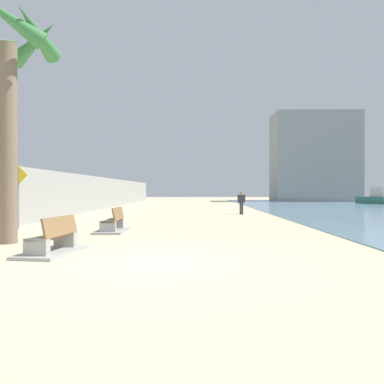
# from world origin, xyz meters

# --- Properties ---
(ground_plane) EXTENTS (120.00, 120.00, 0.00)m
(ground_plane) POSITION_xyz_m (0.00, 18.00, 0.00)
(ground_plane) COLOR #C6B793
(seawall) EXTENTS (0.80, 64.00, 2.74)m
(seawall) POSITION_xyz_m (-7.50, 18.00, 1.37)
(seawall) COLOR #9E9E99
(seawall) RESTS_ON ground
(palm_tree) EXTENTS (3.16, 3.13, 7.50)m
(palm_tree) POSITION_xyz_m (-4.85, 2.93, 5.33)
(palm_tree) COLOR #7A6651
(palm_tree) RESTS_ON ground
(bench_near) EXTENTS (1.38, 2.23, 0.98)m
(bench_near) POSITION_xyz_m (-2.77, 1.08, 0.23)
(bench_near) COLOR #9E9E99
(bench_near) RESTS_ON ground
(bench_far) EXTENTS (1.10, 2.10, 0.98)m
(bench_far) POSITION_xyz_m (-2.36, 6.12, 0.23)
(bench_far) COLOR #9E9E99
(bench_far) RESTS_ON ground
(person_walking) EXTENTS (0.53, 0.21, 1.57)m
(person_walking) POSITION_xyz_m (3.97, 16.54, 0.90)
(person_walking) COLOR #333338
(person_walking) RESTS_ON ground
(boat_far_left) EXTENTS (3.41, 5.15, 1.95)m
(boat_far_left) POSITION_xyz_m (22.32, 35.45, 0.74)
(boat_far_left) COLOR #337060
(boat_far_left) RESTS_ON water_bay
(pedestrian_sign) EXTENTS (0.85, 0.08, 2.72)m
(pedestrian_sign) POSITION_xyz_m (-6.64, 7.17, 1.69)
(pedestrian_sign) COLOR slate
(pedestrian_sign) RESTS_ON ground
(harbor_building) EXTENTS (12.00, 6.00, 12.81)m
(harbor_building) POSITION_xyz_m (18.13, 46.00, 6.40)
(harbor_building) COLOR gray
(harbor_building) RESTS_ON ground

